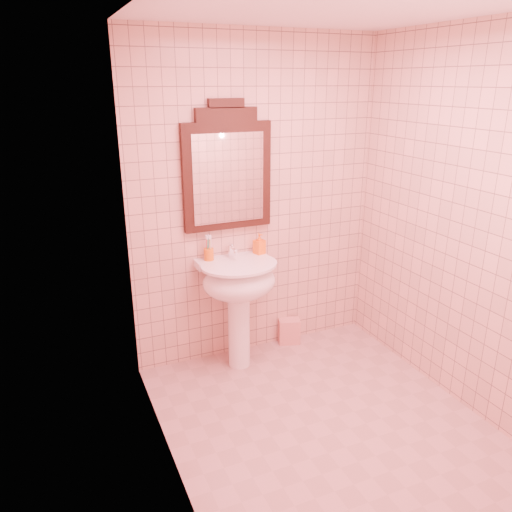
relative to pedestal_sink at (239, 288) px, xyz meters
name	(u,v)px	position (x,y,z in m)	size (l,w,h in m)	color
floor	(322,421)	(0.24, -0.87, -0.66)	(2.20, 2.20, 0.00)	tan
back_wall	(256,203)	(0.24, 0.23, 0.59)	(2.00, 0.02, 2.50)	tan
pedestal_sink	(239,288)	(0.00, 0.00, 0.00)	(0.58, 0.58, 0.86)	white
faucet	(232,251)	(0.00, 0.14, 0.26)	(0.04, 0.16, 0.11)	white
mirror	(227,171)	(0.00, 0.20, 0.86)	(0.68, 0.06, 0.95)	black
toothbrush_cup	(209,254)	(-0.18, 0.15, 0.25)	(0.07, 0.07, 0.17)	orange
soap_dispenser	(259,244)	(0.23, 0.14, 0.28)	(0.07, 0.08, 0.16)	orange
towel	(289,331)	(0.52, 0.16, -0.55)	(0.18, 0.12, 0.22)	#DB8183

